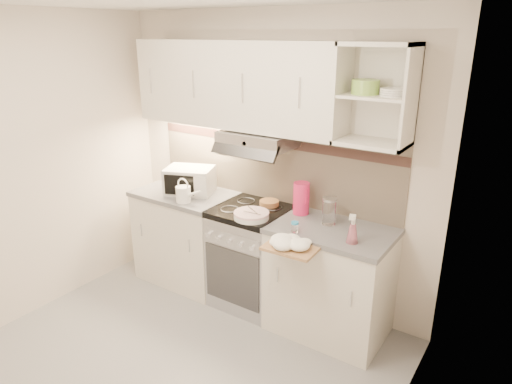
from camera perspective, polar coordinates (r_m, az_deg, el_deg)
ground at (r=3.59m, az=-11.18°, el=-21.04°), size 3.00×3.00×0.00m
room_shell at (r=3.09m, az=-8.32°, el=6.41°), size 3.04×2.84×2.52m
base_cabinet_left at (r=4.48m, az=-8.53°, el=-5.68°), size 0.90×0.60×0.86m
worktop_left at (r=4.31m, az=-8.83°, el=-0.24°), size 0.92×0.62×0.04m
base_cabinet_right at (r=3.73m, az=9.19°, el=-11.12°), size 0.90×0.60×0.86m
worktop_right at (r=3.53m, az=9.58°, el=-4.81°), size 0.92×0.62×0.04m
electric_range at (r=4.04m, az=-0.54°, el=-7.99°), size 0.60×0.60×0.90m
microwave at (r=4.24m, az=-8.30°, el=1.46°), size 0.51×0.45×0.24m
watering_can at (r=4.02m, az=-8.98°, el=-0.20°), size 0.26×0.13×0.22m
plate_stack at (r=3.64m, az=-0.58°, el=-2.91°), size 0.28×0.28×0.06m
bread_loaf at (r=3.92m, az=1.66°, el=-1.38°), size 0.17×0.17×0.04m
pink_pitcher at (r=3.72m, az=5.68°, el=-0.78°), size 0.14×0.13×0.26m
glass_jar at (r=3.55m, az=9.13°, el=-2.37°), size 0.11×0.11×0.21m
spice_jar at (r=3.41m, az=4.87°, el=-4.36°), size 0.06×0.06×0.08m
spray_bottle at (r=3.28m, az=11.99°, el=-4.79°), size 0.09×0.09×0.23m
cutting_board at (r=3.28m, az=4.69°, el=-6.72°), size 0.39×0.35×0.02m
dish_towel at (r=3.23m, az=4.52°, el=-6.20°), size 0.33×0.30×0.08m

